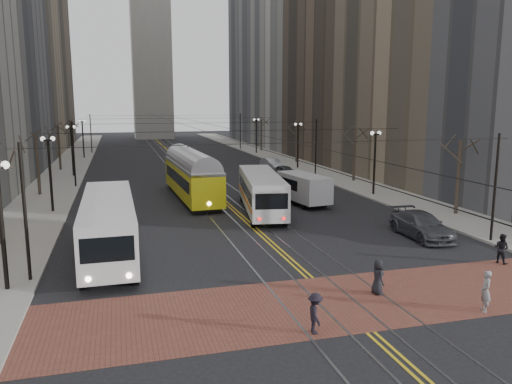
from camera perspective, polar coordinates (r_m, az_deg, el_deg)
ground at (r=25.38m, az=5.37°, el=-9.06°), size 260.00×260.00×0.00m
sidewalk_left at (r=68.18m, az=-20.75°, el=2.48°), size 5.00×140.00×0.15m
sidewalk_right at (r=71.88m, az=3.82°, el=3.47°), size 5.00×140.00×0.15m
crosswalk_band at (r=21.94m, az=9.17°, el=-12.28°), size 25.00×6.00×0.01m
streetcar_rails at (r=68.43m, az=-8.14°, el=3.00°), size 4.80×130.00×0.02m
centre_lines at (r=68.43m, az=-8.14°, el=3.00°), size 0.42×130.00×0.01m
building_left_far at (r=110.30m, az=-25.13°, el=15.23°), size 16.00×20.00×40.00m
building_right_mid at (r=76.92m, az=11.43°, el=16.36°), size 16.00×20.00×34.00m
building_right_midfar at (r=97.11m, az=7.08°, el=20.49°), size 20.00×20.00×52.00m
building_right_far at (r=114.23m, az=2.06°, el=15.93°), size 16.00×20.00×40.00m
lamp_posts at (r=52.14m, az=-5.89°, el=3.96°), size 27.60×57.20×5.60m
street_trees at (r=58.53m, az=-6.96°, el=4.60°), size 31.68×53.28×5.60m
trolley_wires at (r=58.04m, az=-6.92°, el=5.52°), size 25.96×120.00×6.60m
transit_bus at (r=28.74m, az=-16.49°, el=-3.85°), size 2.76×12.76×3.19m
streetcar at (r=44.35m, az=-7.37°, el=1.39°), size 3.19×14.33×3.36m
rear_bus at (r=38.25m, az=0.60°, el=-0.16°), size 4.35×11.82×3.02m
cargo_van at (r=41.59m, az=5.48°, el=0.28°), size 2.99×5.96×2.52m
sedan_grey at (r=56.64m, az=3.37°, el=2.34°), size 2.31×4.34×1.41m
sedan_silver at (r=63.12m, az=1.82°, el=3.20°), size 2.18×4.79×1.52m
sedan_parked at (r=33.03m, az=18.37°, el=-3.61°), size 2.41×5.47×1.56m
pedestrian_a at (r=22.87m, az=13.75°, el=-9.40°), size 0.53×0.78×1.56m
pedestrian_b at (r=22.44m, az=24.76°, el=-10.26°), size 0.63×0.73×1.70m
pedestrian_c at (r=29.32m, az=26.24°, el=-5.80°), size 0.86×0.95×1.59m
pedestrian_d at (r=18.78m, az=6.78°, el=-13.62°), size 0.71×1.06×1.53m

